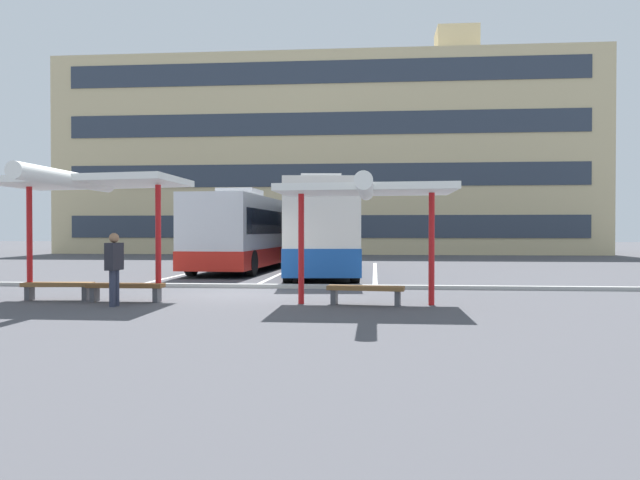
# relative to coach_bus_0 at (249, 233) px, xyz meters

# --- Properties ---
(ground_plane) EXTENTS (160.00, 160.00, 0.00)m
(ground_plane) POSITION_rel_coach_bus_0_xyz_m (1.88, -10.97, -1.62)
(ground_plane) COLOR #47474C
(terminal_building) EXTENTS (40.72, 10.90, 17.57)m
(terminal_building) POSITION_rel_coach_bus_0_xyz_m (1.93, 22.43, 5.80)
(terminal_building) COLOR #D1BC8C
(terminal_building) RESTS_ON ground
(coach_bus_0) EXTENTS (3.13, 11.98, 3.51)m
(coach_bus_0) POSITION_rel_coach_bus_0_xyz_m (0.00, 0.00, 0.00)
(coach_bus_0) COLOR silver
(coach_bus_0) RESTS_ON ground
(coach_bus_1) EXTENTS (3.52, 11.91, 3.81)m
(coach_bus_1) POSITION_rel_coach_bus_0_xyz_m (3.51, -2.76, 0.13)
(coach_bus_1) COLOR silver
(coach_bus_1) RESTS_ON ground
(lane_stripe_0) EXTENTS (0.16, 14.00, 0.01)m
(lane_stripe_0) POSITION_rel_coach_bus_0_xyz_m (-1.91, -1.34, -1.62)
(lane_stripe_0) COLOR white
(lane_stripe_0) RESTS_ON ground
(lane_stripe_1) EXTENTS (0.16, 14.00, 0.01)m
(lane_stripe_1) POSITION_rel_coach_bus_0_xyz_m (1.88, -1.34, -1.62)
(lane_stripe_1) COLOR white
(lane_stripe_1) RESTS_ON ground
(lane_stripe_2) EXTENTS (0.16, 14.00, 0.01)m
(lane_stripe_2) POSITION_rel_coach_bus_0_xyz_m (5.68, -1.34, -1.62)
(lane_stripe_2) COLOR white
(lane_stripe_2) RESTS_ON ground
(waiting_shelter_0) EXTENTS (4.32, 4.85, 3.10)m
(waiting_shelter_0) POSITION_rel_coach_bus_0_xyz_m (-1.31, -13.04, 1.26)
(waiting_shelter_0) COLOR red
(waiting_shelter_0) RESTS_ON ground
(bench_0) EXTENTS (1.75, 0.59, 0.45)m
(bench_0) POSITION_rel_coach_bus_0_xyz_m (-2.21, -12.81, -1.29)
(bench_0) COLOR brown
(bench_0) RESTS_ON ground
(bench_1) EXTENTS (1.87, 0.45, 0.45)m
(bench_1) POSITION_rel_coach_bus_0_xyz_m (-0.41, -12.95, -1.28)
(bench_1) COLOR brown
(bench_1) RESTS_ON ground
(waiting_shelter_1) EXTENTS (4.07, 4.54, 2.86)m
(waiting_shelter_1) POSITION_rel_coach_bus_0_xyz_m (5.45, -13.23, 1.02)
(waiting_shelter_1) COLOR red
(waiting_shelter_1) RESTS_ON ground
(bench_2) EXTENTS (1.83, 0.64, 0.45)m
(bench_2) POSITION_rel_coach_bus_0_xyz_m (5.45, -13.11, -1.28)
(bench_2) COLOR brown
(bench_2) RESTS_ON ground
(platform_kerb) EXTENTS (44.00, 0.24, 0.12)m
(platform_kerb) POSITION_rel_coach_bus_0_xyz_m (1.88, -9.05, -1.56)
(platform_kerb) COLOR #ADADA8
(platform_kerb) RESTS_ON ground
(waiting_passenger_0) EXTENTS (0.27, 0.51, 1.69)m
(waiting_passenger_0) POSITION_rel_coach_bus_0_xyz_m (-0.30, -13.87, -0.64)
(waiting_passenger_0) COLOR #33384C
(waiting_passenger_0) RESTS_ON ground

